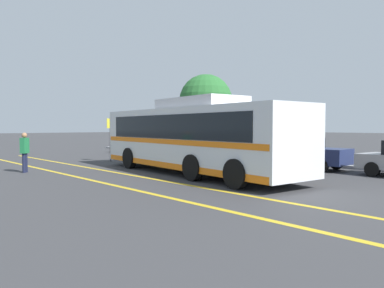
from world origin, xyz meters
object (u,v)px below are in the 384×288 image
at_px(transit_bus, 192,136).
at_px(bus_stop_sign, 110,134).
at_px(parked_car_2, 303,153).
at_px(parked_car_0, 139,144).
at_px(tree_0, 206,101).
at_px(pedestrian_0, 25,150).
at_px(parked_car_1, 206,148).

relative_size(transit_bus, bus_stop_sign, 4.62).
xyz_separation_m(transit_bus, parked_car_2, (2.10, 5.31, -0.86)).
relative_size(parked_car_0, tree_0, 0.79).
relative_size(parked_car_2, tree_0, 0.74).
height_order(parked_car_2, pedestrian_0, pedestrian_0).
relative_size(parked_car_1, pedestrian_0, 2.70).
distance_m(parked_car_1, tree_0, 6.15).
distance_m(transit_bus, parked_car_2, 5.78).
bearing_deg(parked_car_0, parked_car_2, 93.79).
bearing_deg(parked_car_0, bus_stop_sign, 43.61).
xyz_separation_m(transit_bus, tree_0, (-8.09, 8.70, 2.30)).
relative_size(transit_bus, tree_0, 2.00).
bearing_deg(bus_stop_sign, pedestrian_0, -153.42).
relative_size(parked_car_0, parked_car_1, 0.97).
bearing_deg(transit_bus, parked_car_1, 46.46).
xyz_separation_m(parked_car_1, parked_car_2, (6.40, 0.27, -0.01)).
bearing_deg(bus_stop_sign, parked_car_1, -26.82).
xyz_separation_m(transit_bus, parked_car_1, (-4.30, 5.04, -0.85)).
relative_size(parked_car_2, bus_stop_sign, 1.70).
bearing_deg(parked_car_1, parked_car_0, 90.04).
xyz_separation_m(transit_bus, pedestrian_0, (-5.33, -5.18, -0.60)).
bearing_deg(bus_stop_sign, parked_car_0, 47.03).
bearing_deg(parked_car_0, transit_bus, 69.01).
distance_m(parked_car_2, pedestrian_0, 12.86).
relative_size(parked_car_0, bus_stop_sign, 1.83).
bearing_deg(transit_bus, tree_0, 48.94).
height_order(transit_bus, parked_car_2, transit_bus).
distance_m(parked_car_2, bus_stop_sign, 10.77).
bearing_deg(pedestrian_0, parked_car_0, 168.41).
height_order(transit_bus, tree_0, tree_0).
bearing_deg(bus_stop_sign, parked_car_2, -55.95).
relative_size(parked_car_1, bus_stop_sign, 1.88).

